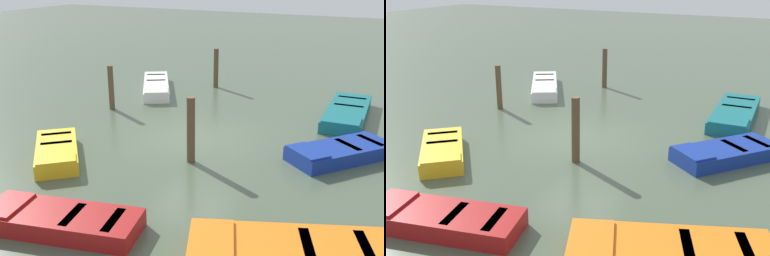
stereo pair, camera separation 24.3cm
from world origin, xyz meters
The scene contains 10 objects.
ground_plane centered at (0.00, 0.00, 0.00)m, with size 80.00×80.00×0.00m, color #475642.
rowboat_blue centered at (-0.46, 4.48, 0.22)m, with size 3.17×2.89×0.46m.
rowboat_red centered at (5.94, -0.01, 0.22)m, with size 1.91×3.43×0.46m.
rowboat_white centered at (-4.49, -4.05, 0.22)m, with size 4.03×3.03×0.46m.
rowboat_orange centered at (4.89, 4.50, 0.22)m, with size 2.74×4.03×0.46m.
rowboat_yellow centered at (3.17, -2.69, 0.22)m, with size 2.83×2.73×0.46m.
rowboat_teal centered at (-4.30, 4.05, 0.22)m, with size 4.22×1.48×0.46m.
mooring_piling_mid_left centered at (1.63, 0.80, 0.94)m, with size 0.23×0.23×1.87m, color brown.
mooring_piling_mid_right centered at (-1.43, -4.16, 0.84)m, with size 0.21×0.21×1.68m, color brown.
mooring_piling_far_left centered at (-6.26, -1.99, 0.87)m, with size 0.22×0.22×1.75m, color brown.
Camera 1 is at (12.00, 6.12, 5.17)m, focal length 42.42 mm.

